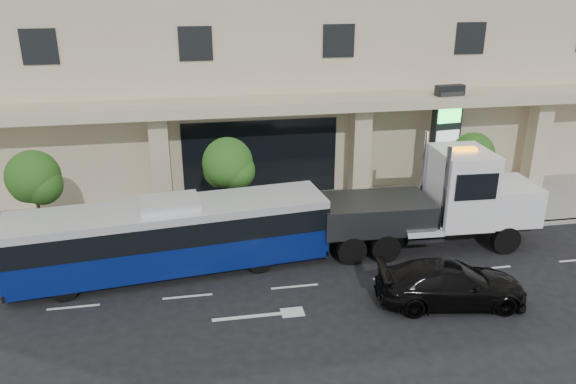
# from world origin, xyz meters

# --- Properties ---
(ground) EXTENTS (120.00, 120.00, 0.00)m
(ground) POSITION_xyz_m (0.00, 0.00, 0.00)
(ground) COLOR black
(ground) RESTS_ON ground
(sidewalk) EXTENTS (120.00, 6.00, 0.15)m
(sidewalk) POSITION_xyz_m (0.00, 5.00, 0.07)
(sidewalk) COLOR gray
(sidewalk) RESTS_ON ground
(curb) EXTENTS (120.00, 0.30, 0.15)m
(curb) POSITION_xyz_m (0.00, 2.00, 0.07)
(curb) COLOR gray
(curb) RESTS_ON ground
(tree_left) EXTENTS (2.27, 2.20, 4.22)m
(tree_left) POSITION_xyz_m (-9.97, 3.59, 3.11)
(tree_left) COLOR #422B19
(tree_left) RESTS_ON sidewalk
(tree_mid) EXTENTS (2.28, 2.20, 4.38)m
(tree_mid) POSITION_xyz_m (-1.97, 3.59, 3.26)
(tree_mid) COLOR #422B19
(tree_mid) RESTS_ON sidewalk
(tree_right) EXTENTS (2.10, 2.00, 4.04)m
(tree_right) POSITION_xyz_m (9.53, 3.59, 3.04)
(tree_right) COLOR #422B19
(tree_right) RESTS_ON sidewalk
(city_bus) EXTENTS (12.36, 3.91, 3.08)m
(city_bus) POSITION_xyz_m (-4.47, 0.54, 1.57)
(city_bus) COLOR black
(city_bus) RESTS_ON ground
(tow_truck) EXTENTS (10.56, 2.94, 4.80)m
(tow_truck) POSITION_xyz_m (6.65, 0.90, 1.97)
(tow_truck) COLOR #2D3033
(tow_truck) RESTS_ON ground
(black_sedan) EXTENTS (5.55, 2.87, 1.54)m
(black_sedan) POSITION_xyz_m (5.27, -3.56, 0.77)
(black_sedan) COLOR black
(black_sedan) RESTS_ON ground
(signage_pylon) EXTENTS (1.50, 0.69, 5.82)m
(signage_pylon) POSITION_xyz_m (9.26, 6.12, 3.11)
(signage_pylon) COLOR black
(signage_pylon) RESTS_ON sidewalk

